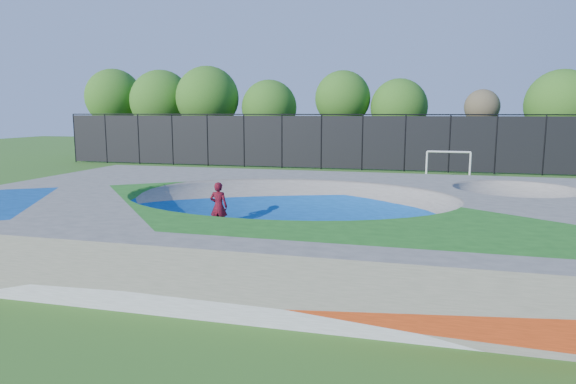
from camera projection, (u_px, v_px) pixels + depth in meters
ground at (289, 239)px, 17.10m from camera, size 120.00×120.00×0.00m
skate_deck at (289, 217)px, 16.99m from camera, size 22.00×14.00×1.50m
skater at (219, 206)px, 18.21m from camera, size 0.66×0.45×1.75m
skateboard at (219, 230)px, 18.34m from camera, size 0.80×0.31×0.05m
soccer_goal at (448, 160)px, 31.93m from camera, size 2.71×0.12×1.79m
fence at (362, 141)px, 36.85m from camera, size 48.09×0.09×4.04m
treeline at (381, 99)px, 40.78m from camera, size 53.05×7.30×8.52m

